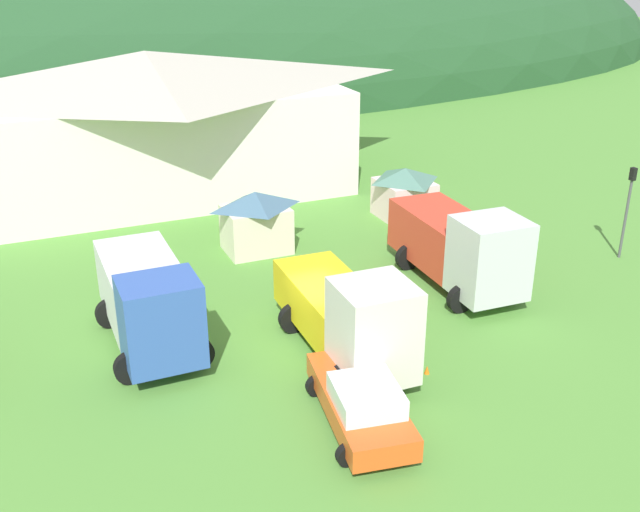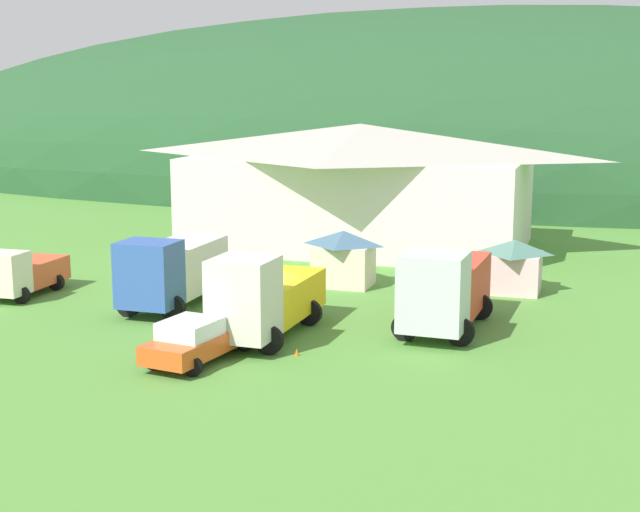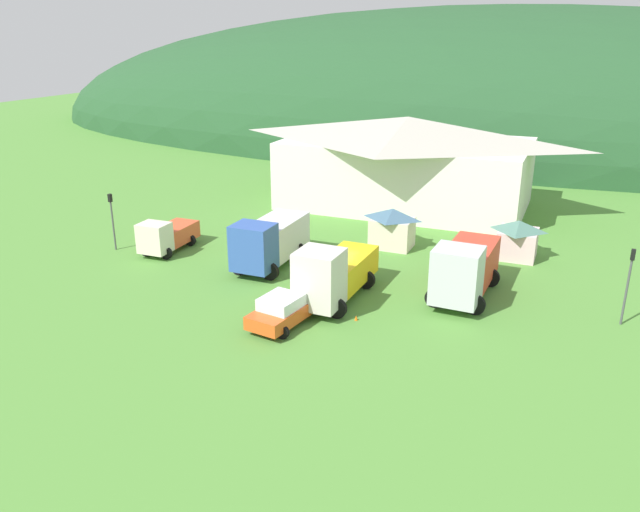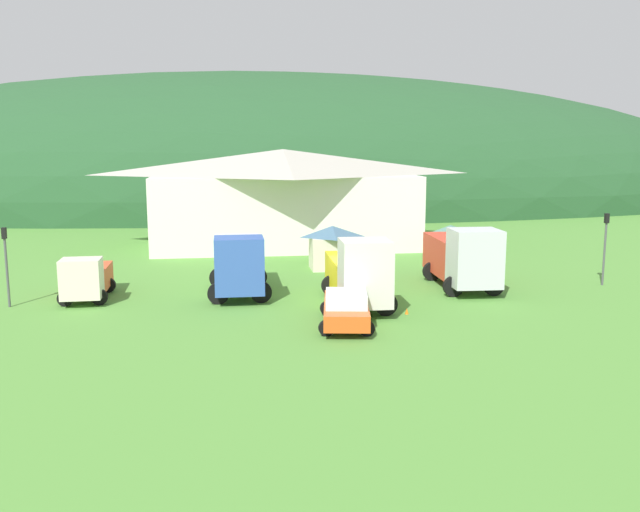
% 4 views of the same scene
% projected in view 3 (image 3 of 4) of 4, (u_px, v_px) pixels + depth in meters
% --- Properties ---
extents(ground_plane, '(200.00, 200.00, 0.00)m').
position_uv_depth(ground_plane, '(331.00, 289.00, 37.24)').
color(ground_plane, '#518C38').
extents(forested_hill_backdrop, '(144.60, 60.00, 35.10)m').
position_uv_depth(forested_hill_backdrop, '(490.00, 135.00, 90.39)').
color(forested_hill_backdrop, '#234C28').
rests_on(forested_hill_backdrop, ground).
extents(depot_building, '(21.59, 12.75, 7.59)m').
position_uv_depth(depot_building, '(406.00, 160.00, 53.57)').
color(depot_building, white).
rests_on(depot_building, ground).
extents(play_shed_cream, '(3.04, 2.43, 2.81)m').
position_uv_depth(play_shed_cream, '(392.00, 227.00, 43.83)').
color(play_shed_cream, beige).
rests_on(play_shed_cream, ground).
extents(play_shed_pink, '(2.70, 2.80, 2.58)m').
position_uv_depth(play_shed_pink, '(518.00, 238.00, 41.91)').
color(play_shed_pink, beige).
rests_on(play_shed_pink, ground).
extents(light_truck_cream, '(2.51, 4.90, 2.38)m').
position_uv_depth(light_truck_cream, '(166.00, 235.00, 43.05)').
color(light_truck_cream, beige).
rests_on(light_truck_cream, ground).
extents(box_truck_blue, '(3.26, 6.72, 3.40)m').
position_uv_depth(box_truck_blue, '(269.00, 240.00, 40.14)').
color(box_truck_blue, '#3356AD').
rests_on(box_truck_blue, ground).
extents(flatbed_truck_yellow, '(3.23, 7.39, 3.63)m').
position_uv_depth(flatbed_truck_yellow, '(333.00, 273.00, 34.92)').
color(flatbed_truck_yellow, silver).
rests_on(flatbed_truck_yellow, ground).
extents(tow_truck_silver, '(3.46, 7.20, 3.58)m').
position_uv_depth(tow_truck_silver, '(465.00, 268.00, 35.50)').
color(tow_truck_silver, silver).
rests_on(tow_truck_silver, ground).
extents(service_pickup_orange, '(2.90, 5.32, 1.66)m').
position_uv_depth(service_pickup_orange, '(287.00, 308.00, 32.69)').
color(service_pickup_orange, '#DF531E').
rests_on(service_pickup_orange, ground).
extents(traffic_light_west, '(0.20, 0.32, 3.98)m').
position_uv_depth(traffic_light_west, '(112.00, 216.00, 42.99)').
color(traffic_light_west, '#4C4C51').
rests_on(traffic_light_west, ground).
extents(traffic_light_east, '(0.20, 0.32, 4.14)m').
position_uv_depth(traffic_light_east, '(629.00, 279.00, 31.93)').
color(traffic_light_east, '#4C4C51').
rests_on(traffic_light_east, ground).
extents(traffic_cone_near_pickup, '(0.36, 0.36, 0.59)m').
position_uv_depth(traffic_cone_near_pickup, '(356.00, 320.00, 33.24)').
color(traffic_cone_near_pickup, orange).
rests_on(traffic_cone_near_pickup, ground).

